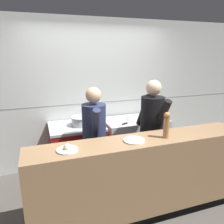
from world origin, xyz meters
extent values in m
plane|color=#4C4742|center=(0.00, 0.00, 0.00)|extent=(14.00, 14.00, 0.00)
cube|color=silver|center=(0.00, 1.42, 1.30)|extent=(8.00, 0.06, 2.60)
cube|color=gray|center=(0.00, 1.39, 1.15)|extent=(8.00, 0.00, 0.01)
cube|color=maroon|center=(-0.46, 1.02, 0.42)|extent=(0.85, 0.70, 0.85)
cube|color=#B7BABF|center=(-0.46, 1.02, 0.87)|extent=(0.86, 0.71, 0.04)
cube|color=#B7BABF|center=(-0.46, 0.69, 0.49)|extent=(0.76, 0.03, 0.10)
cube|color=#B7BABF|center=(0.59, 1.02, 0.44)|extent=(1.10, 0.65, 0.88)
cube|color=black|center=(0.59, 0.72, 0.05)|extent=(1.08, 0.04, 0.10)
cube|color=#93704C|center=(0.13, -0.19, 0.52)|extent=(2.73, 0.45, 1.04)
cube|color=black|center=(0.13, -0.39, 0.05)|extent=(2.67, 0.04, 0.10)
cylinder|color=#B7BABF|center=(-0.39, 0.98, 0.96)|extent=(0.30, 0.30, 0.15)
cylinder|color=#B7BABF|center=(-0.39, 0.98, 1.03)|extent=(0.31, 0.31, 0.01)
cone|color=#B7BABF|center=(0.50, 1.02, 0.93)|extent=(0.23, 0.23, 0.10)
cube|color=#B7BABF|center=(0.46, 0.89, 0.89)|extent=(0.22, 0.12, 0.01)
cube|color=black|center=(0.31, 0.82, 0.89)|extent=(0.11, 0.07, 0.02)
cylinder|color=white|center=(-0.77, -0.21, 1.04)|extent=(0.22, 0.22, 0.02)
sphere|color=beige|center=(-0.77, -0.21, 1.07)|extent=(0.08, 0.08, 0.08)
cylinder|color=white|center=(0.00, -0.21, 1.04)|extent=(0.25, 0.25, 0.02)
cylinder|color=#AD7A47|center=(0.40, -0.24, 1.16)|extent=(0.07, 0.07, 0.25)
sphere|color=#AD7A47|center=(0.40, -0.24, 1.32)|extent=(0.08, 0.08, 0.08)
cube|color=black|center=(-0.32, 0.40, 0.37)|extent=(0.30, 0.21, 0.74)
cylinder|color=#262D4C|center=(-0.32, 0.40, 1.05)|extent=(0.36, 0.36, 0.62)
sphere|color=#D8AD84|center=(-0.32, 0.40, 1.49)|extent=(0.21, 0.21, 0.21)
cylinder|color=#262D4C|center=(-0.29, 0.59, 1.12)|extent=(0.14, 0.32, 0.51)
cylinder|color=#262D4C|center=(-0.34, 0.21, 1.12)|extent=(0.14, 0.32, 0.51)
cube|color=black|center=(0.54, 0.34, 0.39)|extent=(0.31, 0.23, 0.78)
cylinder|color=black|center=(0.54, 0.34, 1.10)|extent=(0.39, 0.39, 0.64)
sphere|color=beige|center=(0.54, 0.34, 1.55)|extent=(0.22, 0.22, 0.22)
cylinder|color=black|center=(0.51, 0.54, 1.17)|extent=(0.15, 0.33, 0.54)
cylinder|color=black|center=(0.57, 0.15, 1.17)|extent=(0.15, 0.33, 0.54)
camera|label=1|loc=(-1.01, -2.34, 2.02)|focal=35.00mm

